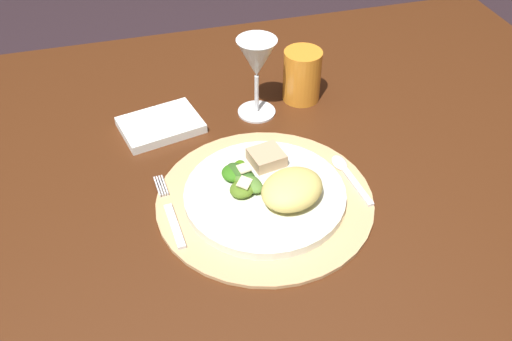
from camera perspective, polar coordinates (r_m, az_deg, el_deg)
dining_table at (r=1.04m, az=1.63°, el=-5.86°), size 1.34×0.98×0.73m
placemat at (r=0.85m, az=0.90°, el=-2.99°), size 0.33×0.33×0.01m
dinner_plate at (r=0.85m, az=0.90°, el=-2.49°), size 0.24×0.24×0.01m
pasta_serving at (r=0.82m, az=3.69°, el=-1.90°), size 0.12×0.12×0.04m
salad_greens at (r=0.85m, az=-1.49°, el=-0.75°), size 0.07×0.09×0.03m
bread_piece at (r=0.89m, az=1.07°, el=1.35°), size 0.06×0.06×0.02m
fork at (r=0.84m, az=-8.70°, el=-4.37°), size 0.03×0.16×0.00m
spoon at (r=0.91m, az=9.15°, el=-0.11°), size 0.03×0.12×0.01m
napkin at (r=1.01m, az=-9.67°, el=4.59°), size 0.15×0.13×0.02m
wine_glass at (r=0.98m, az=0.07°, el=11.01°), size 0.07×0.07×0.15m
amber_tumbler at (r=1.05m, az=4.70°, el=9.61°), size 0.07×0.07×0.10m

